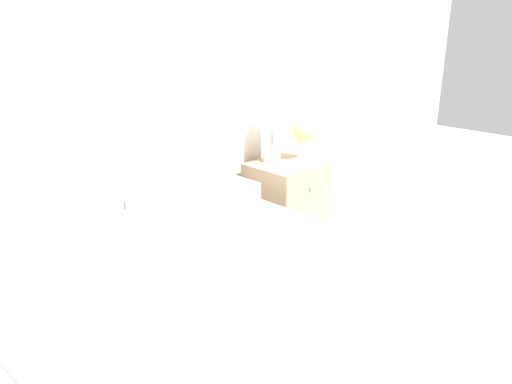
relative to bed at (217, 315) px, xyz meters
name	(u,v)px	position (x,y,z in m)	size (l,w,h in m)	color
ground_plane	(120,291)	(0.00, 0.92, -0.26)	(12.00, 12.00, 0.00)	silver
wall_back	(91,70)	(0.00, 0.99, 1.04)	(8.00, 0.06, 2.60)	silver
bed	(217,315)	(0.00, 0.00, 0.00)	(1.75, 2.01, 1.09)	white
nightstand	(286,204)	(1.22, 0.69, 0.04)	(0.47, 0.45, 0.61)	tan
table_lamp	(272,127)	(1.18, 0.79, 0.59)	(0.17, 0.17, 0.36)	white
flower_vase	(304,134)	(1.38, 0.67, 0.53)	(0.17, 0.17, 0.30)	silver
teacup	(296,164)	(1.20, 0.58, 0.37)	(0.11, 0.11, 0.05)	white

